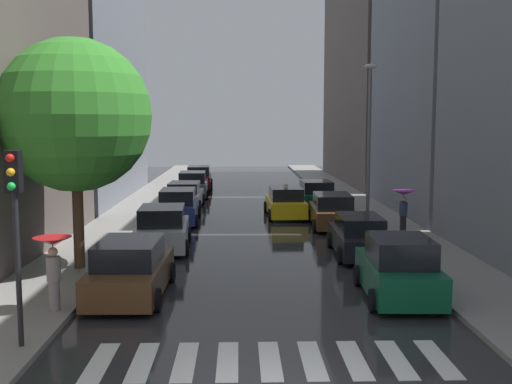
# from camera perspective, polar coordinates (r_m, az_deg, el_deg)

# --- Properties ---
(ground_plane) EXTENTS (28.00, 72.00, 0.04)m
(ground_plane) POSITION_cam_1_polar(r_m,az_deg,el_deg) (34.92, -0.51, -1.85)
(ground_plane) COLOR #29292C
(sidewalk_left) EXTENTS (3.00, 72.00, 0.15)m
(sidewalk_left) POSITION_cam_1_polar(r_m,az_deg,el_deg) (35.39, -11.10, -1.70)
(sidewalk_left) COLOR gray
(sidewalk_left) RESTS_ON ground
(sidewalk_right) EXTENTS (3.00, 72.00, 0.15)m
(sidewalk_right) POSITION_cam_1_polar(r_m,az_deg,el_deg) (35.63, 10.00, -1.62)
(sidewalk_right) COLOR gray
(sidewalk_right) RESTS_ON ground
(crosswalk_stripes) EXTENTS (7.65, 2.20, 0.01)m
(crosswalk_stripes) POSITION_cam_1_polar(r_m,az_deg,el_deg) (13.49, 1.32, -15.42)
(crosswalk_stripes) COLOR silver
(crosswalk_stripes) RESTS_ON ground
(building_left_mid) EXTENTS (6.00, 17.38, 18.01)m
(building_left_mid) POSITION_cam_1_polar(r_m,az_deg,el_deg) (41.96, -16.21, 11.65)
(building_left_mid) COLOR slate
(building_left_mid) RESTS_ON ground
(building_right_mid) EXTENTS (6.00, 13.18, 20.42)m
(building_right_mid) POSITION_cam_1_polar(r_m,az_deg,el_deg) (36.23, 17.75, 14.39)
(building_right_mid) COLOR slate
(building_right_mid) RESTS_ON ground
(building_right_far) EXTENTS (6.00, 21.16, 18.38)m
(building_right_far) POSITION_cam_1_polar(r_m,az_deg,el_deg) (53.60, 11.17, 10.80)
(building_right_far) COLOR #564C47
(building_right_far) RESTS_ON ground
(parked_car_left_nearest) EXTENTS (2.20, 4.66, 1.69)m
(parked_car_left_nearest) POSITION_cam_1_polar(r_m,az_deg,el_deg) (18.22, -11.59, -7.13)
(parked_car_left_nearest) COLOR brown
(parked_car_left_nearest) RESTS_ON ground
(parked_car_left_second) EXTENTS (2.33, 4.41, 1.74)m
(parked_car_left_second) POSITION_cam_1_polar(r_m,az_deg,el_deg) (24.69, -8.71, -3.45)
(parked_car_left_second) COLOR #B2B7BF
(parked_car_left_second) RESTS_ON ground
(parked_car_left_third) EXTENTS (2.18, 4.47, 1.74)m
(parked_car_left_third) POSITION_cam_1_polar(r_m,az_deg,el_deg) (30.99, -7.26, -1.41)
(parked_car_left_third) COLOR navy
(parked_car_left_third) RESTS_ON ground
(parked_car_left_fourth) EXTENTS (2.20, 4.71, 1.55)m
(parked_car_left_fourth) POSITION_cam_1_polar(r_m,az_deg,el_deg) (36.51, -6.67, -0.34)
(parked_car_left_fourth) COLOR silver
(parked_car_left_fourth) RESTS_ON ground
(parked_car_left_fifth) EXTENTS (2.27, 4.68, 1.74)m
(parked_car_left_fifth) POSITION_cam_1_polar(r_m,az_deg,el_deg) (41.79, -5.92, 0.64)
(parked_car_left_fifth) COLOR #474C51
(parked_car_left_fifth) RESTS_ON ground
(parked_car_left_sixth) EXTENTS (2.17, 4.73, 1.76)m
(parked_car_left_sixth) POSITION_cam_1_polar(r_m,az_deg,el_deg) (46.94, -5.34, 1.30)
(parked_car_left_sixth) COLOR maroon
(parked_car_left_sixth) RESTS_ON ground
(parked_car_right_nearest) EXTENTS (2.21, 4.16, 1.82)m
(parked_car_right_nearest) POSITION_cam_1_polar(r_m,az_deg,el_deg) (18.12, 13.15, -7.08)
(parked_car_right_nearest) COLOR #0C4C2D
(parked_car_right_nearest) RESTS_ON ground
(parked_car_right_second) EXTENTS (2.05, 4.50, 1.56)m
(parked_car_right_second) POSITION_cam_1_polar(r_m,az_deg,el_deg) (23.59, 9.55, -4.12)
(parked_car_right_second) COLOR black
(parked_car_right_second) RESTS_ON ground
(parked_car_right_third) EXTENTS (2.24, 4.75, 1.63)m
(parked_car_right_third) POSITION_cam_1_polar(r_m,az_deg,el_deg) (29.79, 7.11, -1.81)
(parked_car_right_third) COLOR brown
(parked_car_right_third) RESTS_ON ground
(parked_car_right_fourth) EXTENTS (2.24, 4.20, 1.69)m
(parked_car_right_fourth) POSITION_cam_1_polar(r_m,az_deg,el_deg) (35.82, 5.60, -0.36)
(parked_car_right_fourth) COLOR #0C4C2D
(parked_car_right_fourth) RESTS_ON ground
(taxi_midroad) EXTENTS (2.18, 4.63, 1.81)m
(taxi_midroad) POSITION_cam_1_polar(r_m,az_deg,el_deg) (32.82, 2.76, -1.01)
(taxi_midroad) COLOR yellow
(taxi_midroad) RESTS_ON ground
(pedestrian_foreground) EXTENTS (1.06, 1.06, 1.89)m
(pedestrian_foreground) POSITION_cam_1_polar(r_m,az_deg,el_deg) (27.97, 13.59, -0.85)
(pedestrian_foreground) COLOR black
(pedestrian_foreground) RESTS_ON sidewalk_right
(pedestrian_near_tree) EXTENTS (0.99, 0.99, 1.94)m
(pedestrian_near_tree) POSITION_cam_1_polar(r_m,az_deg,el_deg) (16.80, -18.39, -5.81)
(pedestrian_near_tree) COLOR gray
(pedestrian_near_tree) RESTS_ON sidewalk_left
(street_tree_left) EXTENTS (5.09, 5.09, 7.68)m
(street_tree_left) POSITION_cam_1_polar(r_m,az_deg,el_deg) (21.23, -16.52, 6.86)
(street_tree_left) COLOR #513823
(street_tree_left) RESTS_ON sidewalk_left
(traffic_light_left_corner) EXTENTS (0.30, 0.42, 4.30)m
(traffic_light_left_corner) POSITION_cam_1_polar(r_m,az_deg,el_deg) (14.06, -21.56, -1.12)
(traffic_light_left_corner) COLOR black
(traffic_light_left_corner) RESTS_ON sidewalk_left
(lamp_post_right) EXTENTS (0.60, 0.28, 7.64)m
(lamp_post_right) POSITION_cam_1_polar(r_m,az_deg,el_deg) (29.69, 10.50, 5.35)
(lamp_post_right) COLOR #595B60
(lamp_post_right) RESTS_ON sidewalk_right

